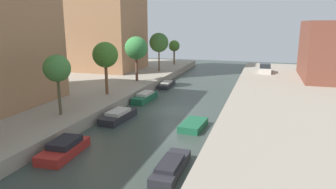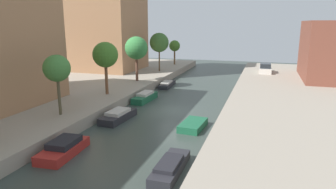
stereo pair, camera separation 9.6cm
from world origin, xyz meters
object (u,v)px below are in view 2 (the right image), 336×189
object	(u,v)px
street_tree_5	(175,46)
moored_boat_right_1	(170,167)
moored_boat_left_2	(118,116)
moored_boat_left_4	(167,84)
street_tree_3	(136,48)
apartment_tower_far	(106,1)
street_tree_4	(159,43)
moored_boat_left_1	(63,148)
moored_boat_left_3	(145,97)
street_tree_1	(57,69)
street_tree_2	(105,55)
moored_boat_right_2	(193,125)
parked_car	(265,69)

from	to	relation	value
street_tree_5	moored_boat_right_1	xyz separation A→B (m)	(10.96, -37.33, -3.94)
street_tree_5	moored_boat_left_2	bearing A→B (deg)	-82.79
moored_boat_left_4	street_tree_3	bearing A→B (deg)	-145.01
apartment_tower_far	street_tree_3	size ratio (longest dim) A/B	3.73
street_tree_4	moored_boat_left_1	distance (m)	29.62
street_tree_5	moored_boat_left_3	bearing A→B (deg)	-81.39
street_tree_3	moored_boat_left_3	bearing A→B (deg)	-59.28
moored_boat_left_4	moored_boat_right_1	size ratio (longest dim) A/B	1.08
street_tree_3	street_tree_4	bearing A→B (deg)	90.00
apartment_tower_far	moored_boat_left_4	world-z (taller)	apartment_tower_far
street_tree_1	street_tree_4	distance (m)	24.27
moored_boat_left_2	moored_boat_right_1	size ratio (longest dim) A/B	0.99
apartment_tower_far	street_tree_5	xyz separation A→B (m)	(8.59, 8.67, -7.32)
street_tree_1	street_tree_2	distance (m)	7.74
moored_boat_left_1	moored_boat_right_2	distance (m)	10.10
street_tree_4	moored_boat_left_3	xyz separation A→B (m)	(3.43, -14.41, -4.98)
street_tree_1	street_tree_5	distance (m)	32.47
apartment_tower_far	parked_car	distance (m)	26.56
apartment_tower_far	moored_boat_left_1	size ratio (longest dim) A/B	5.21
street_tree_1	parked_car	world-z (taller)	street_tree_1
street_tree_1	moored_boat_left_2	distance (m)	6.44
street_tree_5	moored_boat_right_1	distance (m)	39.10
moored_boat_left_3	moored_boat_right_2	distance (m)	9.99
parked_car	moored_boat_left_1	bearing A→B (deg)	-110.32
street_tree_4	moored_boat_left_4	world-z (taller)	street_tree_4
parked_car	moored_boat_right_1	bearing A→B (deg)	-98.27
moored_boat_left_3	moored_boat_left_4	bearing A→B (deg)	90.79
moored_boat_left_3	street_tree_2	bearing A→B (deg)	-148.32
moored_boat_left_2	street_tree_4	bearing A→B (deg)	99.92
moored_boat_left_1	street_tree_4	bearing A→B (deg)	97.26
moored_boat_right_2	moored_boat_left_3	bearing A→B (deg)	134.93
street_tree_5	moored_boat_right_1	bearing A→B (deg)	-73.63
moored_boat_right_1	street_tree_2	bearing A→B (deg)	131.04
street_tree_4	moored_boat_right_1	size ratio (longest dim) A/B	1.36
apartment_tower_far	street_tree_3	bearing A→B (deg)	-43.61
parked_car	street_tree_5	bearing A→B (deg)	163.23
parked_car	moored_boat_left_4	distance (m)	15.85
street_tree_3	street_tree_5	size ratio (longest dim) A/B	1.32
apartment_tower_far	street_tree_2	world-z (taller)	apartment_tower_far
street_tree_4	moored_boat_left_4	distance (m)	8.77
street_tree_4	moored_boat_right_2	distance (m)	24.44
street_tree_2	parked_car	bearing A→B (deg)	51.87
moored_boat_left_3	street_tree_3	bearing A→B (deg)	120.72
apartment_tower_far	moored_boat_right_1	xyz separation A→B (m)	(19.55, -28.66, -11.26)
parked_car	moored_boat_left_2	size ratio (longest dim) A/B	0.99
moored_boat_left_2	moored_boat_left_3	size ratio (longest dim) A/B	1.00
street_tree_2	moored_boat_left_3	distance (m)	6.17
street_tree_2	street_tree_5	xyz separation A→B (m)	(0.00, 24.73, -0.81)
moored_boat_right_2	street_tree_3	bearing A→B (deg)	129.22
parked_car	moored_boat_left_3	bearing A→B (deg)	-124.46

